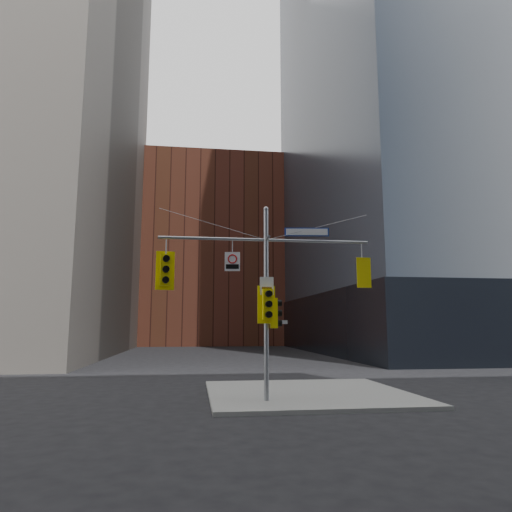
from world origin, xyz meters
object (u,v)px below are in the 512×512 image
object	(u,v)px
street_sign_blade	(307,232)
traffic_light_pole_side	(275,313)
signal_assembly	(266,282)
traffic_light_west_arm	(165,270)
regulatory_sign_arm	(232,261)
traffic_light_pole_front	(267,304)
traffic_light_east_arm	(362,273)

from	to	relation	value
street_sign_blade	traffic_light_pole_side	bearing A→B (deg)	-173.30
signal_assembly	traffic_light_west_arm	world-z (taller)	signal_assembly
street_sign_blade	regulatory_sign_arm	distance (m)	3.08
signal_assembly	traffic_light_pole_front	distance (m)	0.89
signal_assembly	regulatory_sign_arm	xyz separation A→B (m)	(-1.27, -0.02, 0.76)
signal_assembly	traffic_light_east_arm	size ratio (longest dim) A/B	6.90
signal_assembly	street_sign_blade	size ratio (longest dim) A/B	4.72
traffic_light_east_arm	traffic_light_pole_side	world-z (taller)	traffic_light_east_arm
signal_assembly	regulatory_sign_arm	world-z (taller)	signal_assembly
traffic_light_pole_front	street_sign_blade	size ratio (longest dim) A/B	0.82
traffic_light_pole_front	regulatory_sign_arm	world-z (taller)	regulatory_sign_arm
traffic_light_west_arm	traffic_light_east_arm	distance (m)	7.45
traffic_light_west_arm	street_sign_blade	xyz separation A→B (m)	(5.28, -0.01, 1.55)
signal_assembly	traffic_light_west_arm	bearing A→B (deg)	179.79
signal_assembly	traffic_light_pole_side	xyz separation A→B (m)	(0.33, 0.01, -1.16)
signal_assembly	regulatory_sign_arm	size ratio (longest dim) A/B	11.26
signal_assembly	traffic_light_pole_side	bearing A→B (deg)	0.98
signal_assembly	regulatory_sign_arm	distance (m)	1.48
traffic_light_west_arm	traffic_light_pole_side	distance (m)	4.31
traffic_light_east_arm	street_sign_blade	size ratio (longest dim) A/B	0.68
regulatory_sign_arm	signal_assembly	bearing A→B (deg)	8.06
traffic_light_east_arm	street_sign_blade	distance (m)	2.67
signal_assembly	street_sign_blade	distance (m)	2.50
signal_assembly	traffic_light_pole_side	world-z (taller)	signal_assembly
traffic_light_west_arm	regulatory_sign_arm	distance (m)	2.46
traffic_light_pole_side	regulatory_sign_arm	bearing A→B (deg)	92.78
signal_assembly	traffic_light_west_arm	xyz separation A→B (m)	(-3.70, 0.01, 0.38)
traffic_light_east_arm	traffic_light_pole_front	size ratio (longest dim) A/B	0.84
traffic_light_east_arm	traffic_light_west_arm	bearing A→B (deg)	0.71
traffic_light_west_arm	traffic_light_east_arm	size ratio (longest dim) A/B	1.23
traffic_light_east_arm	regulatory_sign_arm	bearing A→B (deg)	1.05
traffic_light_west_arm	traffic_light_pole_front	xyz separation A→B (m)	(3.70, -0.28, -1.23)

